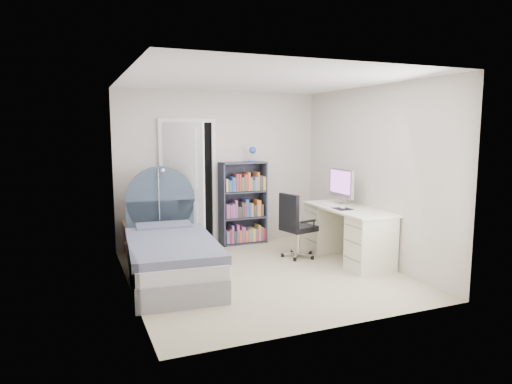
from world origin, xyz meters
name	(u,v)px	position (x,y,z in m)	size (l,w,h in m)	color
room_shell	(263,179)	(0.00, 0.00, 1.25)	(3.50, 3.70, 2.60)	tan
door	(185,185)	(-0.65, 1.57, 1.03)	(0.92, 0.68, 2.06)	black
bed	(170,253)	(-1.16, 0.33, 0.31)	(1.20, 2.28, 1.36)	gray
nightstand	(136,229)	(-1.41, 1.60, 0.38)	(0.40, 0.40, 0.59)	#D8A485
floor_lamp	(161,222)	(-1.09, 1.25, 0.55)	(0.19, 0.19, 1.34)	silver
bookcase	(243,206)	(0.35, 1.63, 0.63)	(0.76, 0.33, 1.61)	#3A3E50
desk	(347,231)	(1.39, 0.13, 0.42)	(0.63, 1.58, 1.30)	#EBE7C5
office_chair	(295,223)	(0.72, 0.50, 0.53)	(0.53, 0.54, 0.97)	silver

